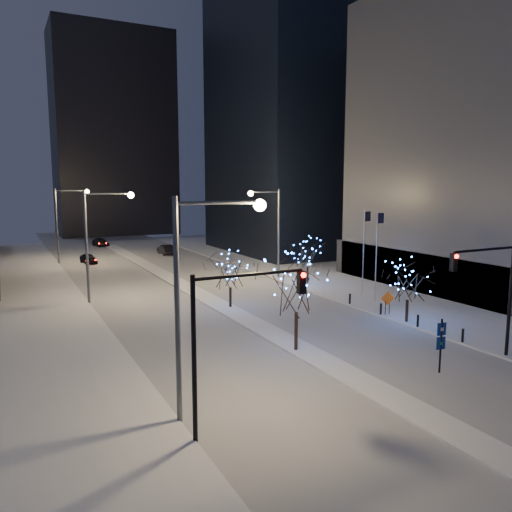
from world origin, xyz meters
TOP-DOWN VIEW (x-y plane):
  - ground at (0.00, 0.00)m, footprint 160.00×160.00m
  - road at (0.00, 35.00)m, footprint 20.00×130.00m
  - median at (0.00, 30.00)m, footprint 2.00×80.00m
  - east_sidewalk at (15.00, 20.00)m, footprint 10.00×90.00m
  - west_sidewalk at (-14.00, 20.00)m, footprint 8.00×90.00m
  - plinth at (34.00, 18.00)m, footprint 30.00×24.00m
  - horizon_block at (6.00, 92.00)m, footprint 24.00×14.00m
  - street_lamp_w_near at (-8.94, 2.00)m, footprint 4.40×0.56m
  - street_lamp_w_mid at (-8.94, 27.00)m, footprint 4.40×0.56m
  - street_lamp_w_far at (-8.94, 52.00)m, footprint 4.40×0.56m
  - street_lamp_east at (10.08, 30.00)m, footprint 3.90×0.56m
  - traffic_signal_west at (-8.44, -0.00)m, footprint 5.26×0.43m
  - traffic_signal_east at (8.94, 1.00)m, footprint 5.26×0.43m
  - flagpoles at (13.37, 17.25)m, footprint 1.35×2.60m
  - bollards at (10.20, 10.00)m, footprint 0.16×12.16m
  - car_near at (-6.38, 50.90)m, footprint 2.08×4.03m
  - car_mid at (5.44, 54.72)m, footprint 1.59×4.51m
  - car_far at (-1.50, 69.75)m, footprint 2.58×4.79m
  - holiday_tree_median_near at (-0.42, 7.75)m, footprint 4.78×4.78m
  - holiday_tree_median_far at (0.50, 19.85)m, footprint 4.34×4.34m
  - holiday_tree_plaza_near at (10.50, 9.46)m, footprint 4.52×4.52m
  - holiday_tree_plaza_far at (12.07, 25.66)m, footprint 4.41×4.41m
  - wayfinding_sign at (4.86, 1.00)m, footprint 0.56×0.14m
  - construction_sign at (10.67, 11.77)m, footprint 1.11×0.35m

SIDE VIEW (x-z plane):
  - ground at x=0.00m, z-range 0.00..0.00m
  - road at x=0.00m, z-range 0.00..0.02m
  - median at x=0.00m, z-range 0.00..0.15m
  - east_sidewalk at x=15.00m, z-range 0.00..0.15m
  - west_sidewalk at x=-14.00m, z-range 0.00..0.15m
  - bollards at x=10.20m, z-range 0.15..1.05m
  - car_near at x=-6.38m, z-range 0.00..1.31m
  - car_far at x=-1.50m, z-range 0.00..1.32m
  - car_mid at x=5.44m, z-range 0.00..1.48m
  - construction_sign at x=10.67m, z-range 0.34..2.23m
  - wayfinding_sign at x=4.86m, z-range 0.36..3.48m
  - plinth at x=34.00m, z-range 0.00..4.00m
  - holiday_tree_plaza_near at x=10.50m, z-range 0.85..5.53m
  - holiday_tree_plaza_far at x=12.07m, z-range 0.88..5.62m
  - holiday_tree_median_far at x=0.50m, z-range 0.84..5.78m
  - holiday_tree_median_near at x=-0.42m, z-range 1.18..7.44m
  - traffic_signal_west at x=-8.44m, z-range 1.26..8.26m
  - traffic_signal_east at x=8.94m, z-range 1.26..8.26m
  - flagpoles at x=13.37m, z-range 0.80..8.80m
  - street_lamp_east at x=10.08m, z-range 1.45..11.45m
  - street_lamp_w_near at x=-8.94m, z-range 1.50..11.50m
  - street_lamp_w_mid at x=-8.94m, z-range 1.50..11.50m
  - street_lamp_w_far at x=-8.94m, z-range 1.50..11.50m
  - horizon_block at x=6.00m, z-range 0.00..42.00m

